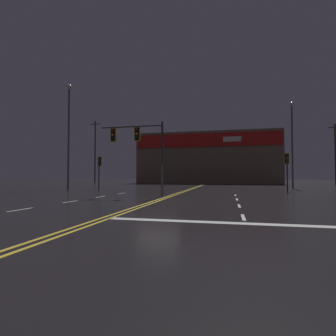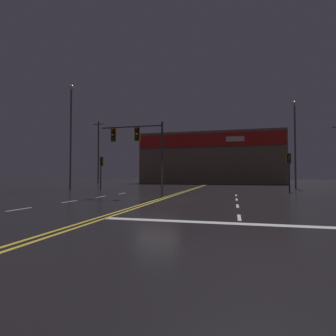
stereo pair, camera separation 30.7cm
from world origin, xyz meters
name	(u,v)px [view 2 (the right image)]	position (x,y,z in m)	size (l,w,h in m)	color
ground_plane	(157,201)	(0.00, 0.00, 0.00)	(200.00, 200.00, 0.00)	black
road_markings	(165,203)	(0.84, -1.21, 0.00)	(13.62, 60.00, 0.01)	gold
traffic_signal_median	(136,140)	(-2.12, 2.12, 3.91)	(4.52, 0.36, 5.13)	#38383D
traffic_signal_corner_northeast	(289,163)	(9.30, 10.86, 2.60)	(0.42, 0.36, 3.54)	#38383D
traffic_signal_corner_northwest	(101,165)	(-9.24, 10.42, 2.57)	(0.42, 0.36, 3.50)	#38383D
streetlight_near_left	(295,133)	(11.50, 18.65, 6.51)	(0.56, 0.56, 10.33)	#59595E
streetlight_near_right	(71,124)	(-12.41, 9.60, 7.00)	(0.56, 0.56, 11.23)	#59595E
building_backdrop	(211,159)	(0.00, 38.63, 4.94)	(27.13, 10.23, 9.86)	#7A6651
utility_pole_row	(193,152)	(-2.97, 34.09, 6.03)	(46.51, 0.26, 12.83)	#4C3828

